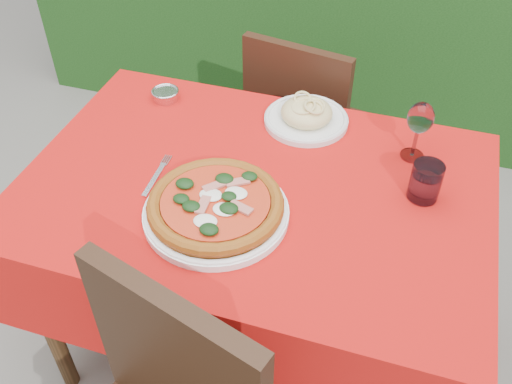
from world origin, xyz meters
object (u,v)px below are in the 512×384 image
(fork, at_px, (154,180))
(wine_glass, at_px, (420,120))
(chair_far, at_px, (304,124))
(water_glass, at_px, (425,183))
(pizza_plate, at_px, (216,207))
(steel_ramekin, at_px, (166,95))
(pasta_plate, at_px, (306,115))

(fork, bearing_deg, wine_glass, 23.52)
(chair_far, xyz_separation_m, water_glass, (0.45, -0.56, 0.30))
(pizza_plate, relative_size, wine_glass, 2.46)
(chair_far, relative_size, steel_ramekin, 10.70)
(pizza_plate, distance_m, pasta_plate, 0.48)
(water_glass, xyz_separation_m, wine_glass, (-0.04, 0.16, 0.08))
(wine_glass, xyz_separation_m, fork, (-0.66, -0.32, -0.12))
(water_glass, height_order, wine_glass, wine_glass)
(chair_far, height_order, fork, chair_far)
(water_glass, relative_size, steel_ramekin, 1.31)
(pasta_plate, relative_size, steel_ramekin, 3.16)
(pasta_plate, bearing_deg, water_glass, -31.95)
(fork, bearing_deg, steel_ramekin, 107.34)
(chair_far, bearing_deg, wine_glass, 145.76)
(pizza_plate, relative_size, water_glass, 4.16)
(chair_far, distance_m, water_glass, 0.78)
(pasta_plate, distance_m, fork, 0.51)
(chair_far, height_order, water_glass, chair_far)
(water_glass, bearing_deg, fork, -167.50)
(pasta_plate, height_order, wine_glass, wine_glass)
(pasta_plate, height_order, water_glass, water_glass)
(chair_far, distance_m, pizza_plate, 0.84)
(chair_far, distance_m, wine_glass, 0.68)
(steel_ramekin, bearing_deg, pasta_plate, 1.64)
(wine_glass, relative_size, fork, 0.94)
(pizza_plate, distance_m, water_glass, 0.54)
(chair_far, relative_size, pizza_plate, 1.97)
(steel_ramekin, bearing_deg, pizza_plate, -52.69)
(pizza_plate, distance_m, fork, 0.22)
(steel_ramekin, bearing_deg, fork, -70.26)
(chair_far, bearing_deg, water_glass, 138.92)
(pizza_plate, height_order, steel_ramekin, pizza_plate)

